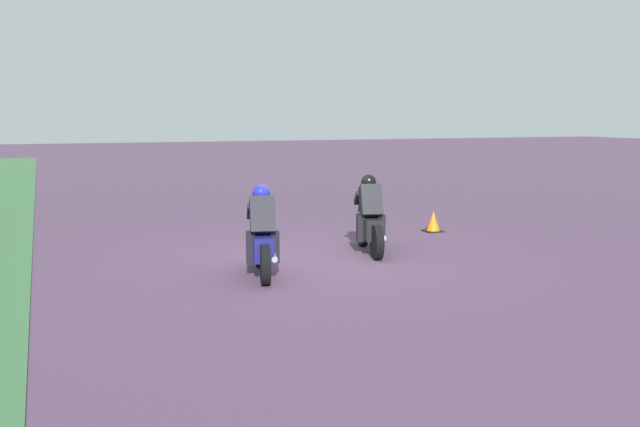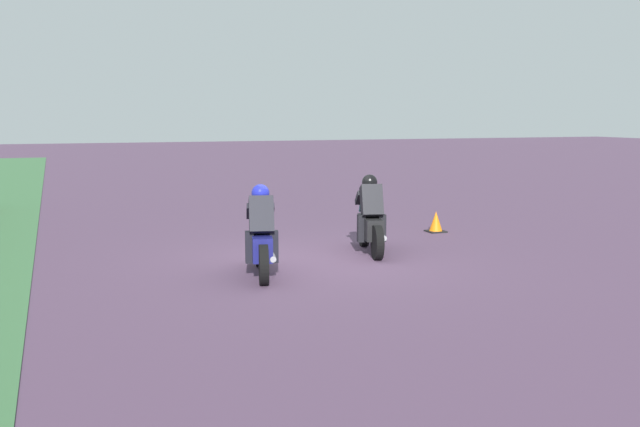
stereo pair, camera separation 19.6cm
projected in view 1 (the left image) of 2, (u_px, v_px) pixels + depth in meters
ground_plane at (314, 261)px, 12.94m from camera, size 120.00×120.00×0.00m
rider_lane_a at (370, 221)px, 13.69m from camera, size 2.01×0.65×1.51m
rider_lane_b at (262, 238)px, 11.73m from camera, size 2.02×0.64×1.51m
traffic_cone at (433, 222)px, 16.21m from camera, size 0.40×0.40×0.47m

